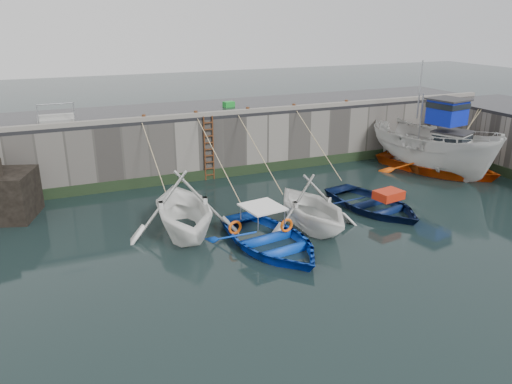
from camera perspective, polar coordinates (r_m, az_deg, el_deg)
name	(u,v)px	position (r m, az deg, el deg)	size (l,w,h in m)	color
ground	(354,254)	(17.62, 11.18, -7.01)	(120.00, 120.00, 0.00)	black
quay_back	(229,136)	(27.72, -3.08, 6.42)	(30.00, 5.00, 3.00)	slate
road_back	(229,107)	(27.41, -3.14, 9.63)	(30.00, 5.00, 0.16)	black
kerb_back	(245,111)	(25.21, -1.30, 9.21)	(30.00, 0.30, 0.20)	slate
algae_back	(247,170)	(25.75, -1.09, 2.54)	(30.00, 0.08, 0.50)	black
ladder	(209,149)	(24.70, -5.40, 4.95)	(0.51, 0.08, 3.20)	#3F1E0F
boat_near_white	(184,232)	(19.18, -8.21, -4.56)	(4.37, 5.06, 2.66)	white
boat_near_white_rope	(160,197)	(22.99, -10.95, -0.60)	(0.04, 4.27, 3.10)	tan
boat_near_blue	(270,246)	(17.87, 1.59, -6.23)	(3.66, 5.13, 1.06)	#0B3BB3
boat_near_blue_rope	(220,198)	(22.50, -4.10, -0.73)	(0.04, 6.34, 3.10)	tan
boat_near_blacktrim	(311,227)	(19.58, 6.27, -3.95)	(3.86, 4.48, 2.36)	white
boat_near_blacktrim_rope	(261,189)	(23.67, 0.54, 0.37)	(0.04, 5.45, 3.10)	tan
boat_near_navy	(373,209)	(21.79, 13.19, -1.89)	(3.46, 4.84, 1.00)	#0A1840
boat_near_navy_rope	(319,178)	(25.39, 7.21, 1.55)	(0.04, 4.90, 3.10)	tan
boat_far_white	(433,148)	(27.63, 19.57, 4.72)	(4.29, 8.10, 5.97)	silver
boat_far_orange	(438,164)	(27.95, 20.12, 3.07)	(6.74, 7.69, 4.32)	#FF570D
fish_crate	(229,104)	(27.03, -3.13, 9.98)	(0.57, 0.36, 0.29)	#198C2B
railing	(57,119)	(24.56, -21.84, 7.80)	(1.60, 1.05, 1.00)	#A5A8AD
bollard_a	(144,118)	(23.95, -12.70, 8.30)	(0.18, 0.18, 0.28)	#3F1E0F
bollard_b	(196,114)	(24.50, -6.89, 8.87)	(0.18, 0.18, 0.28)	#3F1E0F
bollard_c	(248,110)	(25.37, -0.96, 9.37)	(0.18, 0.18, 0.28)	#3F1E0F
bollard_d	(294,106)	(26.44, 4.35, 9.73)	(0.18, 0.18, 0.28)	#3F1E0F
bollard_e	(346,102)	(28.03, 10.27, 10.03)	(0.18, 0.18, 0.28)	#3F1E0F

